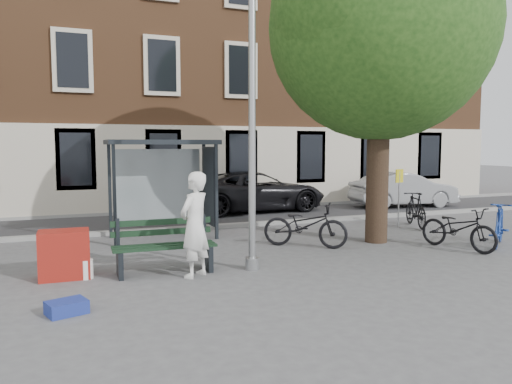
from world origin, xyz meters
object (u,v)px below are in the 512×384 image
object	(u,v)px
bench	(164,249)
notice_sign	(399,186)
car_silver	(404,190)
red_stand	(64,254)
bike_c	(458,228)
bike_d	(416,209)
bus_shelter	(176,166)
bike_a	(305,225)
bike_b	(499,225)
car_dark	(255,191)
painter	(195,225)
lamppost	(252,130)

from	to	relation	value
bench	notice_sign	size ratio (longest dim) A/B	1.13
car_silver	red_stand	distance (m)	14.41
bike_c	bike_d	bearing A→B (deg)	53.65
notice_sign	bus_shelter	bearing A→B (deg)	159.96
bike_a	car_silver	distance (m)	9.26
bike_b	bike_d	world-z (taller)	bike_d
bike_d	notice_sign	distance (m)	0.94
bench	car_dark	size ratio (longest dim) A/B	0.37
bus_shelter	painter	bearing A→B (deg)	-97.99
bus_shelter	car_dark	bearing A→B (deg)	46.60
bike_a	bike_b	xyz separation A→B (m)	(4.50, -1.65, -0.01)
notice_sign	red_stand	bearing A→B (deg)	-176.77
bench	notice_sign	distance (m)	8.05
lamppost	painter	distance (m)	2.15
bench	bike_d	bearing A→B (deg)	19.62
bike_a	car_dark	bearing A→B (deg)	27.85
red_stand	car_dark	bearing A→B (deg)	47.98
car_dark	bike_d	bearing A→B (deg)	-151.23
bike_a	bike_d	bearing A→B (deg)	-33.38
painter	red_stand	world-z (taller)	painter
red_stand	bike_d	bearing A→B (deg)	13.21
bike_b	red_stand	world-z (taller)	bike_b
car_dark	notice_sign	size ratio (longest dim) A/B	3.05
painter	notice_sign	distance (m)	7.77
notice_sign	car_silver	bearing A→B (deg)	39.54
bus_shelter	car_dark	distance (m)	5.77
car_dark	car_silver	xyz separation A→B (m)	(6.05, -0.97, -0.05)
lamppost	car_dark	size ratio (longest dim) A/B	1.13
bike_a	bike_c	bearing A→B (deg)	-77.14
car_silver	notice_sign	bearing A→B (deg)	147.62
bike_c	lamppost	bearing A→B (deg)	165.66
bike_d	car_silver	distance (m)	5.07
bike_c	red_stand	size ratio (longest dim) A/B	2.19
bus_shelter	lamppost	bearing A→B (deg)	-81.57
car_dark	lamppost	bearing A→B (deg)	155.09
car_silver	red_stand	xyz separation A→B (m)	(-12.83, -6.55, -0.25)
lamppost	bike_d	distance (m)	7.52
car_silver	lamppost	bearing A→B (deg)	134.94
red_stand	bike_c	bearing A→B (deg)	-4.51
bus_shelter	bike_c	world-z (taller)	bus_shelter
bike_b	notice_sign	bearing A→B (deg)	-26.76
car_silver	bus_shelter	bearing A→B (deg)	114.64
car_dark	bus_shelter	bearing A→B (deg)	133.44
lamppost	red_stand	xyz separation A→B (m)	(-3.50, 0.69, -2.33)
lamppost	bike_c	size ratio (longest dim) A/B	3.10
car_dark	notice_sign	distance (m)	5.79
lamppost	bike_c	world-z (taller)	lamppost
bike_b	red_stand	xyz separation A→B (m)	(-10.00, 0.76, -0.08)
bench	notice_sign	bearing A→B (deg)	21.13
lamppost	bike_a	xyz separation A→B (m)	(2.00, 1.59, -2.24)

